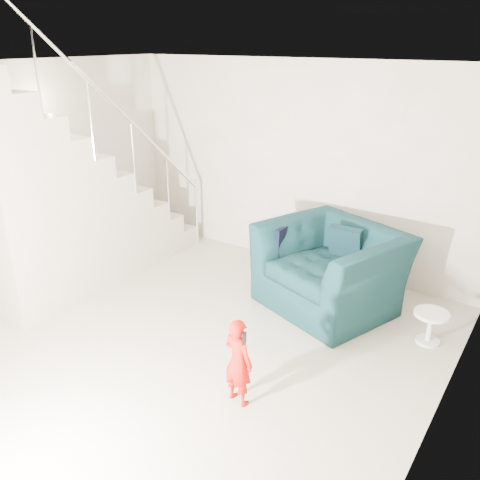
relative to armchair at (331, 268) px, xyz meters
name	(u,v)px	position (x,y,z in m)	size (l,w,h in m)	color
floor	(161,353)	(-0.98, -1.83, -0.47)	(5.50, 5.50, 0.00)	tan
ceiling	(141,68)	(-0.98, -1.83, 2.23)	(5.50, 5.50, 0.00)	silver
back_wall	(296,166)	(-0.98, 0.92, 0.88)	(5.00, 5.00, 0.00)	#AAA18A
right_wall	(439,301)	(1.52, -1.83, 0.88)	(5.50, 5.50, 0.00)	#AAA18A
armchair	(331,268)	(0.00, 0.00, 0.00)	(1.45, 1.27, 0.95)	black
toddler	(238,362)	(0.06, -1.99, -0.07)	(0.29, 0.19, 0.80)	#A71205
side_table	(430,322)	(1.18, -0.15, -0.24)	(0.35, 0.35, 0.35)	silver
staircase	(64,213)	(-2.98, -1.28, 0.47)	(1.02, 3.03, 3.62)	#ADA089
cushion	(346,242)	(0.05, 0.27, 0.25)	(0.38, 0.11, 0.37)	black
throw	(287,247)	(-0.58, 0.02, 0.12)	(0.05, 0.52, 0.58)	black
phone	(244,338)	(0.16, -2.05, 0.23)	(0.02, 0.05, 0.10)	black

